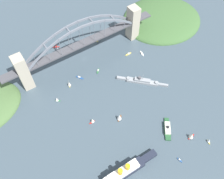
# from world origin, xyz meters

# --- Properties ---
(ground_plane) EXTENTS (1400.00, 1400.00, 0.00)m
(ground_plane) POSITION_xyz_m (0.00, 0.00, 0.00)
(ground_plane) COLOR #3D4C56
(harbor_arch_bridge) EXTENTS (252.80, 17.55, 71.48)m
(harbor_arch_bridge) POSITION_xyz_m (-0.00, 0.00, 31.76)
(harbor_arch_bridge) COLOR #ADA38E
(harbor_arch_bridge) RESTS_ON ground
(headland_west_shore) EXTENTS (147.69, 133.63, 29.27)m
(headland_west_shore) POSITION_xyz_m (-169.54, -8.22, 0.00)
(headland_west_shore) COLOR #3D6033
(headland_west_shore) RESTS_ON ground
(ocean_liner) EXTENTS (98.52, 13.84, 21.34)m
(ocean_liner) POSITION_xyz_m (55.72, 183.73, 5.95)
(ocean_liner) COLOR #1E2333
(ocean_liner) RESTS_ON ground
(naval_cruiser) EXTENTS (56.70, 57.41, 17.52)m
(naval_cruiser) POSITION_xyz_m (-47.38, 88.90, 3.10)
(naval_cruiser) COLOR gray
(naval_cruiser) RESTS_ON ground
(harbor_ferry_steamer) EXTENTS (24.42, 29.38, 7.81)m
(harbor_ferry_steamer) POSITION_xyz_m (-27.30, 169.04, 2.38)
(harbor_ferry_steamer) COLOR #23512D
(harbor_ferry_steamer) RESTS_ON ground
(seaplane_taxiing_near_bridge) EXTENTS (9.51, 8.39, 4.84)m
(seaplane_taxiing_near_bridge) POSITION_xyz_m (-39.73, -22.98, 1.95)
(seaplane_taxiing_near_bridge) COLOR #B7B7B2
(seaplane_taxiing_near_bridge) RESTS_ON ground
(seaplane_second_in_formation) EXTENTS (9.96, 8.64, 4.81)m
(seaplane_second_in_formation) POSITION_xyz_m (26.31, -47.42, 1.96)
(seaplane_second_in_formation) COLOR #B7B7B2
(seaplane_second_in_formation) RESTS_ON ground
(small_boat_0) EXTENTS (8.56, 8.33, 2.15)m
(small_boat_0) POSITION_xyz_m (-4.69, 34.14, 0.79)
(small_boat_0) COLOR #2D6B3D
(small_boat_0) RESTS_ON ground
(small_boat_1) EXTENTS (4.43, 6.36, 7.08)m
(small_boat_1) POSITION_xyz_m (-59.32, 211.10, 3.29)
(small_boat_1) COLOR gold
(small_boat_1) RESTS_ON ground
(small_boat_2) EXTENTS (11.61, 3.27, 2.13)m
(small_boat_2) POSITION_xyz_m (-65.05, 31.10, 0.75)
(small_boat_2) COLOR gold
(small_boat_2) RESTS_ON ground
(small_boat_3) EXTENTS (10.78, 6.43, 11.43)m
(small_boat_3) POSITION_xyz_m (-44.75, 194.27, 5.29)
(small_boat_3) COLOR #B2231E
(small_boat_3) RESTS_ON ground
(small_boat_4) EXTENTS (7.86, 11.37, 2.37)m
(small_boat_4) POSITION_xyz_m (25.50, 29.68, 0.84)
(small_boat_4) COLOR #234C8C
(small_boat_4) RESTS_ON ground
(small_boat_5) EXTENTS (5.98, 8.46, 10.21)m
(small_boat_5) POSITION_xyz_m (45.19, 34.47, 4.71)
(small_boat_5) COLOR gold
(small_boat_5) RESTS_ON ground
(small_boat_6) EXTENTS (4.08, 11.36, 2.21)m
(small_boat_6) POSITION_xyz_m (-83.85, 42.31, 0.83)
(small_boat_6) COLOR silver
(small_boat_6) RESTS_ON ground
(small_boat_7) EXTENTS (6.97, 6.30, 8.21)m
(small_boat_7) POSITION_xyz_m (72.30, 48.45, 3.79)
(small_boat_7) COLOR #2D6B3D
(small_boat_7) RESTS_ON ground
(small_boat_8) EXTENTS (2.51, 7.43, 2.15)m
(small_boat_8) POSITION_xyz_m (-12.52, 208.34, 0.75)
(small_boat_8) COLOR #234C8C
(small_boat_8) RESTS_ON ground
(small_boat_9) EXTENTS (8.60, 4.82, 8.87)m
(small_boat_9) POSITION_xyz_m (48.07, 105.22, 4.10)
(small_boat_9) COLOR #B2231E
(small_boat_9) RESTS_ON ground
(small_boat_10) EXTENTS (9.94, 8.37, 12.68)m
(small_boat_10) POSITION_xyz_m (16.02, 121.53, 5.82)
(small_boat_10) COLOR brown
(small_boat_10) RESTS_ON ground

